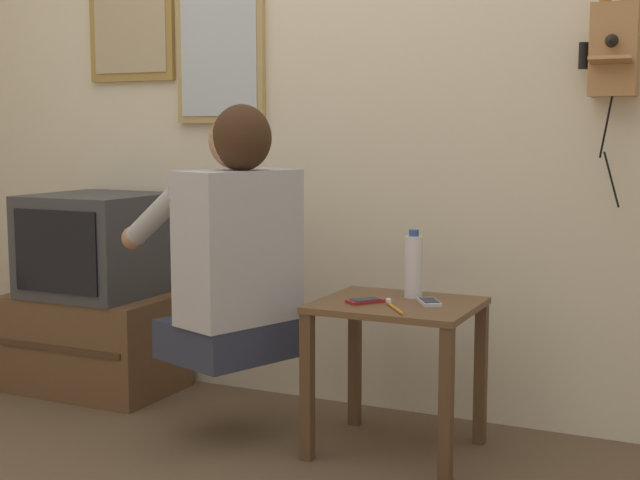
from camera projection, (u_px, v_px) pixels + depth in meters
name	position (u px, v px, depth m)	size (l,w,h in m)	color
wall_back	(364.00, 87.00, 3.48)	(6.80, 0.05, 2.55)	beige
side_table	(397.00, 334.00, 3.04)	(0.53, 0.46, 0.53)	brown
person	(233.00, 246.00, 3.11)	(0.65, 0.58, 0.90)	#2D3347
tv_stand	(95.00, 342.00, 3.81)	(0.69, 0.46, 0.41)	brown
television	(97.00, 244.00, 3.77)	(0.50, 0.51, 0.43)	#38383A
wall_phone_antique	(614.00, 49.00, 2.99)	(0.19, 0.18, 0.72)	#AD7A47
framed_picture	(131.00, 22.00, 3.87)	(0.44, 0.03, 0.51)	olive
wall_mirror	(220.00, 53.00, 3.69)	(0.41, 0.03, 0.57)	tan
cell_phone_held	(365.00, 301.00, 3.01)	(0.12, 0.14, 0.01)	maroon
cell_phone_spare	(429.00, 302.00, 3.00)	(0.12, 0.14, 0.01)	silver
water_bottle	(413.00, 266.00, 3.09)	(0.06, 0.06, 0.24)	silver
toothbrush	(394.00, 307.00, 2.91)	(0.12, 0.15, 0.02)	orange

